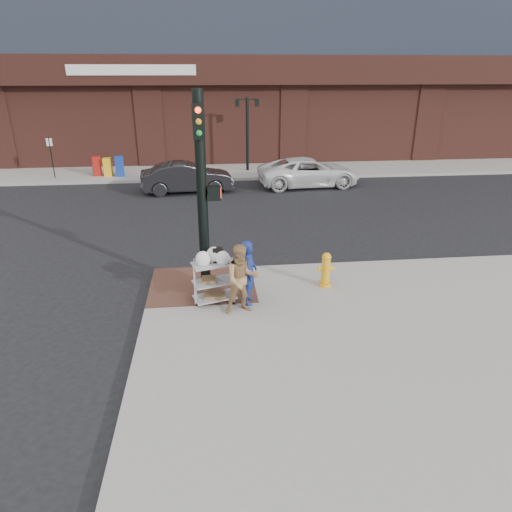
{
  "coord_description": "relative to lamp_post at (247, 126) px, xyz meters",
  "views": [
    {
      "loc": [
        -0.36,
        -10.32,
        5.52
      ],
      "look_at": [
        0.77,
        0.1,
        1.25
      ],
      "focal_mm": 32.0,
      "sensor_mm": 36.0,
      "label": 1
    }
  ],
  "objects": [
    {
      "name": "fire_hydrant",
      "position": [
        0.67,
        -15.53,
        -1.98
      ],
      "size": [
        0.45,
        0.31,
        0.96
      ],
      "color": "#F0A314",
      "rests_on": "sidewalk_near"
    },
    {
      "name": "lamp_post",
      "position": [
        0.0,
        0.0,
        0.0
      ],
      "size": [
        1.32,
        0.22,
        4.0
      ],
      "color": "black",
      "rests_on": "sidewalk_far"
    },
    {
      "name": "sidewalk_far",
      "position": [
        10.5,
        16.0,
        -2.54
      ],
      "size": [
        65.0,
        36.0,
        0.15
      ],
      "primitive_type": "cube",
      "color": "gray",
      "rests_on": "ground"
    },
    {
      "name": "woman_blue",
      "position": [
        -1.44,
        -16.25,
        -1.65
      ],
      "size": [
        0.47,
        0.64,
        1.64
      ],
      "primitive_type": "imported",
      "rotation": [
        0.0,
        0.0,
        1.44
      ],
      "color": "navy",
      "rests_on": "sidewalk_near"
    },
    {
      "name": "newsbox_red",
      "position": [
        -8.35,
        -0.58,
        -1.94
      ],
      "size": [
        0.55,
        0.52,
        1.05
      ],
      "primitive_type": "cube",
      "rotation": [
        0.0,
        0.0,
        0.33
      ],
      "color": "maroon",
      "rests_on": "sidewalk_far"
    },
    {
      "name": "newsbox_yellow",
      "position": [
        -7.72,
        -0.78,
        -1.98
      ],
      "size": [
        0.43,
        0.39,
        0.98
      ],
      "primitive_type": "cube",
      "rotation": [
        0.0,
        0.0,
        -0.04
      ],
      "color": "yellow",
      "rests_on": "sidewalk_far"
    },
    {
      "name": "minivan_white",
      "position": [
        2.81,
        -3.63,
        -1.9
      ],
      "size": [
        5.33,
        2.75,
        1.44
      ],
      "primitive_type": "imported",
      "rotation": [
        0.0,
        0.0,
        1.64
      ],
      "color": "white",
      "rests_on": "ground"
    },
    {
      "name": "newsbox_blue",
      "position": [
        -7.07,
        -0.89,
        -1.92
      ],
      "size": [
        0.53,
        0.49,
        1.09
      ],
      "primitive_type": "cube",
      "rotation": [
        0.0,
        0.0,
        0.19
      ],
      "color": "navy",
      "rests_on": "sidewalk_far"
    },
    {
      "name": "pedestrian_tan",
      "position": [
        -1.64,
        -16.69,
        -1.62
      ],
      "size": [
        0.93,
        0.78,
        1.7
      ],
      "primitive_type": "imported",
      "rotation": [
        0.0,
        0.0,
        0.18
      ],
      "color": "#A77C4E",
      "rests_on": "sidewalk_near"
    },
    {
      "name": "ground",
      "position": [
        -2.0,
        -16.0,
        -2.62
      ],
      "size": [
        220.0,
        220.0,
        0.0
      ],
      "primitive_type": "plane",
      "color": "black",
      "rests_on": "ground"
    },
    {
      "name": "brick_curb_ramp",
      "position": [
        -2.6,
        -15.1,
        -2.46
      ],
      "size": [
        2.8,
        2.4,
        0.01
      ],
      "primitive_type": "cube",
      "color": "#502B25",
      "rests_on": "sidewalk_near"
    },
    {
      "name": "traffic_signal_pole",
      "position": [
        -2.48,
        -15.23,
        0.21
      ],
      "size": [
        0.61,
        0.51,
        5.0
      ],
      "color": "black",
      "rests_on": "sidewalk_near"
    },
    {
      "name": "sedan_dark",
      "position": [
        -3.32,
        -4.26,
        -1.89
      ],
      "size": [
        4.52,
        1.91,
        1.45
      ],
      "primitive_type": "imported",
      "rotation": [
        0.0,
        0.0,
        1.66
      ],
      "color": "black",
      "rests_on": "ground"
    },
    {
      "name": "utility_cart",
      "position": [
        -2.29,
        -16.1,
        -1.83
      ],
      "size": [
        1.13,
        0.82,
        1.41
      ],
      "color": "#A2A1A6",
      "rests_on": "sidewalk_near"
    },
    {
      "name": "parking_sign",
      "position": [
        -10.5,
        -1.0,
        -1.37
      ],
      "size": [
        0.05,
        0.05,
        2.2
      ],
      "primitive_type": "cylinder",
      "color": "black",
      "rests_on": "sidewalk_far"
    }
  ]
}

